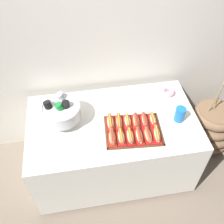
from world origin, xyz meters
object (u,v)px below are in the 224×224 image
object	(u,v)px
hot_dog_11	(153,120)
hot_dog_5	(157,135)
floor_vase	(210,126)
hot_dog_9	(136,121)
hot_dog_4	(148,135)
hot_dog_8	(128,121)
hot_dog_7	(119,122)
hot_dog_2	(130,136)
hot_dog_10	(145,120)
hot_dog_0	(112,138)
punch_bowl	(61,111)
serving_tray	(133,131)
hot_dog_6	(110,122)
hot_dog_1	(121,137)
buffet_table	(113,145)
donut	(168,92)
cup_stack	(180,114)
hot_dog_3	(139,136)

from	to	relation	value
hot_dog_11	hot_dog_5	bearing A→B (deg)	-94.43
floor_vase	hot_dog_9	xyz separation A→B (m)	(-0.96, -0.25, 0.55)
hot_dog_4	hot_dog_8	world-z (taller)	hot_dog_8
hot_dog_7	hot_dog_8	bearing A→B (deg)	-4.43
hot_dog_2	hot_dog_10	world-z (taller)	hot_dog_2
hot_dog_0	punch_bowl	distance (m)	0.49
serving_tray	hot_dog_7	xyz separation A→B (m)	(-0.11, 0.09, 0.03)
hot_dog_6	hot_dog_1	bearing A→B (deg)	-69.98
hot_dog_6	buffet_table	bearing A→B (deg)	58.14
buffet_table	donut	xyz separation A→B (m)	(0.59, 0.27, 0.38)
floor_vase	hot_dog_8	xyz separation A→B (m)	(-1.03, -0.24, 0.55)
hot_dog_9	cup_stack	world-z (taller)	cup_stack
hot_dog_7	hot_dog_10	size ratio (longest dim) A/B	1.02
hot_dog_5	hot_dog_3	bearing A→B (deg)	175.57
buffet_table	hot_dog_1	distance (m)	0.45
hot_dog_0	hot_dog_8	bearing A→B (deg)	43.30
hot_dog_6	hot_dog_11	distance (m)	0.38
hot_dog_2	hot_dog_7	bearing A→B (deg)	110.02
hot_dog_6	punch_bowl	size ratio (longest dim) A/B	0.56
hot_dog_2	hot_dog_7	world-z (taller)	hot_dog_2
floor_vase	donut	world-z (taller)	floor_vase
buffet_table	hot_dog_7	bearing A→B (deg)	-47.12
punch_bowl	hot_dog_5	bearing A→B (deg)	-21.71
hot_dog_6	hot_dog_11	size ratio (longest dim) A/B	1.18
hot_dog_5	hot_dog_9	bearing A→B (deg)	127.85
hot_dog_0	hot_dog_5	bearing A→B (deg)	-4.43
cup_stack	hot_dog_1	bearing A→B (deg)	-166.01
serving_tray	hot_dog_3	bearing A→B (deg)	-69.98
hot_dog_9	hot_dog_11	world-z (taller)	hot_dog_11
hot_dog_0	hot_dog_3	size ratio (longest dim) A/B	0.96
hot_dog_4	hot_dog_7	xyz separation A→B (m)	(-0.21, 0.18, 0.00)
serving_tray	hot_dog_1	distance (m)	0.14
serving_tray	hot_dog_11	world-z (taller)	hot_dog_11
serving_tray	hot_dog_1	xyz separation A→B (m)	(-0.12, -0.07, 0.03)
buffet_table	serving_tray	size ratio (longest dim) A/B	2.99
hot_dog_1	donut	bearing A→B (deg)	40.89
hot_dog_8	cup_stack	size ratio (longest dim) A/B	1.13
hot_dog_10	cup_stack	distance (m)	0.31
serving_tray	hot_dog_8	xyz separation A→B (m)	(-0.03, 0.09, 0.03)
hot_dog_11	punch_bowl	xyz separation A→B (m)	(-0.78, 0.14, 0.10)
hot_dog_3	hot_dog_10	bearing A→B (deg)	61.13
hot_dog_8	punch_bowl	size ratio (longest dim) A/B	0.47
hot_dog_4	hot_dog_6	world-z (taller)	hot_dog_6
hot_dog_3	punch_bowl	size ratio (longest dim) A/B	0.54
hot_dog_4	donut	xyz separation A→B (m)	(0.33, 0.50, -0.01)
hot_dog_1	floor_vase	bearing A→B (deg)	19.62
hot_dog_8	donut	distance (m)	0.57
hot_dog_9	donut	world-z (taller)	hot_dog_9
hot_dog_5	punch_bowl	bearing A→B (deg)	158.29
hot_dog_3	punch_bowl	bearing A→B (deg)	154.54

